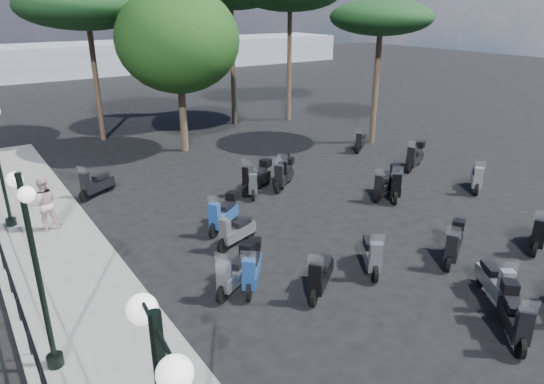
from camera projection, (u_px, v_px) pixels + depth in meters
ground at (343, 267)px, 13.42m from camera, size 120.00×120.00×0.00m
sidewalk at (72, 288)px, 12.31m from camera, size 3.00×30.00×0.15m
railing at (10, 279)px, 11.17m from camera, size 0.04×26.04×1.10m
lamp_post_1 at (36, 263)px, 8.74m from camera, size 0.33×1.19×4.02m
pedestrian_far at (44, 203)px, 15.05m from camera, size 0.90×0.73×1.74m
scooter_1 at (320, 276)px, 12.06m from camera, size 1.46×1.15×1.40m
scooter_2 at (236, 272)px, 12.18m from camera, size 1.57×1.01×1.37m
scooter_3 at (224, 214)px, 15.49m from camera, size 1.57×1.13×1.41m
scooter_4 at (96, 185)px, 18.16m from camera, size 1.57×1.00×1.39m
scooter_6 at (514, 318)px, 10.42m from camera, size 1.32×1.34×1.37m
scooter_7 at (252, 269)px, 12.33m from camera, size 1.22×1.45×1.38m
scooter_8 at (371, 255)px, 13.09m from camera, size 1.09×1.49×1.39m
scooter_9 at (236, 232)px, 14.45m from camera, size 1.61×0.76×1.33m
scooter_10 at (253, 184)px, 18.29m from camera, size 0.94×1.45×1.29m
scooter_13 at (454, 245)px, 13.56m from camera, size 1.56×1.00×1.36m
scooter_14 at (284, 175)px, 19.04m from camera, size 1.52×1.17×1.40m
scooter_15 at (256, 178)px, 18.63m from camera, size 1.74×1.01×1.48m
scooter_18 at (494, 282)px, 11.83m from camera, size 1.05×1.49×1.36m
scooter_19 at (395, 184)px, 18.03m from camera, size 1.41×1.44×1.47m
scooter_20 at (384, 187)px, 18.04m from camera, size 1.58×0.79×1.32m
scooter_21 at (284, 171)px, 19.45m from camera, size 1.33×1.51×1.46m
scooter_23 at (540, 233)px, 14.27m from camera, size 1.71×0.89×1.43m
scooter_24 at (477, 179)px, 18.77m from camera, size 1.45×1.14×1.38m
scooter_25 at (415, 157)px, 21.22m from camera, size 1.71×0.96×1.45m
scooter_26 at (361, 142)px, 23.90m from camera, size 1.35×1.02×1.27m
broadleaf_tree at (178, 40)px, 22.17m from camera, size 5.68×5.68×7.68m
pine_2 at (86, 6)px, 23.55m from camera, size 6.75×6.75×7.92m
pine_3 at (381, 18)px, 23.21m from camera, size 4.95×4.95×7.08m
distant_hills at (35, 62)px, 47.58m from camera, size 70.00×8.00×3.00m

